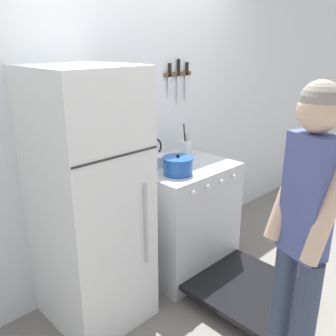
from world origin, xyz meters
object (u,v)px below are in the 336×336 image
object	(u,v)px
dutch_oven_pot	(178,166)
tea_kettle	(155,158)
refrigerator	(90,202)
person	(304,230)
utensil_jar	(186,148)
stove_range	(184,218)

from	to	relation	value
dutch_oven_pot	tea_kettle	world-z (taller)	tea_kettle
refrigerator	person	bearing A→B (deg)	-70.41
utensil_jar	tea_kettle	bearing A→B (deg)	-178.90
stove_range	person	size ratio (longest dim) A/B	0.82
tea_kettle	utensil_jar	xyz separation A→B (m)	(0.36, 0.01, 0.01)
refrigerator	stove_range	bearing A→B (deg)	-2.91
utensil_jar	stove_range	bearing A→B (deg)	-138.09
refrigerator	tea_kettle	distance (m)	0.71
utensil_jar	person	size ratio (longest dim) A/B	0.16
stove_range	tea_kettle	xyz separation A→B (m)	(-0.16, 0.17, 0.52)
dutch_oven_pot	person	world-z (taller)	person
utensil_jar	person	xyz separation A→B (m)	(-0.61, -1.37, -0.02)
refrigerator	dutch_oven_pot	xyz separation A→B (m)	(0.68, -0.14, 0.12)
stove_range	tea_kettle	distance (m)	0.57
refrigerator	utensil_jar	size ratio (longest dim) A/B	6.30
refrigerator	dutch_oven_pot	distance (m)	0.70
utensil_jar	person	bearing A→B (deg)	-114.17
dutch_oven_pot	tea_kettle	bearing A→B (deg)	86.96
utensil_jar	refrigerator	bearing A→B (deg)	-172.79
dutch_oven_pot	person	size ratio (longest dim) A/B	0.16
tea_kettle	person	world-z (taller)	person
refrigerator	dutch_oven_pot	size ratio (longest dim) A/B	6.31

